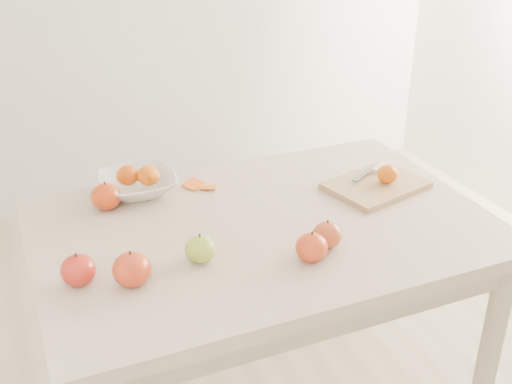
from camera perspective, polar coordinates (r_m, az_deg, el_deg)
name	(u,v)px	position (r m, az deg, el deg)	size (l,w,h in m)	color
table	(263,255)	(1.76, 0.64, -5.58)	(1.20, 0.80, 0.75)	beige
cutting_board	(376,185)	(1.92, 10.60, 0.57)	(0.27, 0.20, 0.02)	tan
board_tangerine	(387,174)	(1.92, 11.60, 1.58)	(0.06, 0.06, 0.05)	#C94807
fruit_bowl	(138,184)	(1.89, -10.46, 0.70)	(0.22, 0.22, 0.05)	white
bowl_tangerine_near	(128,175)	(1.88, -11.34, 1.47)	(0.07, 0.07, 0.06)	#C93C07
bowl_tangerine_far	(149,176)	(1.87, -9.53, 1.45)	(0.07, 0.07, 0.06)	orange
orange_peel_a	(194,185)	(1.92, -5.57, 0.59)	(0.06, 0.04, 0.00)	#DA530F
orange_peel_b	(208,188)	(1.90, -4.31, 0.35)	(0.04, 0.04, 0.00)	orange
paring_knife	(377,169)	(1.99, 10.67, 2.05)	(0.16, 0.09, 0.01)	silver
apple_green	(200,249)	(1.54, -4.98, -5.06)	(0.07, 0.07, 0.07)	olive
apple_red_d	(78,270)	(1.51, -15.53, -6.70)	(0.08, 0.08, 0.07)	#980513
apple_red_b	(132,269)	(1.48, -10.99, -6.76)	(0.09, 0.09, 0.08)	#9E1F0B
apple_red_c	(312,247)	(1.55, 4.96, -4.92)	(0.08, 0.08, 0.07)	#9B0E03
apple_red_e	(327,235)	(1.60, 6.34, -3.80)	(0.07, 0.07, 0.07)	maroon
apple_red_a	(106,196)	(1.81, -13.18, -0.39)	(0.08, 0.08, 0.07)	#960502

